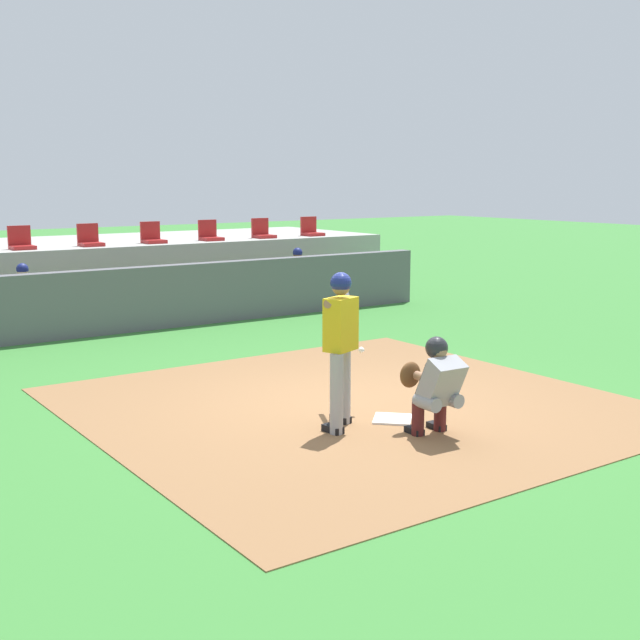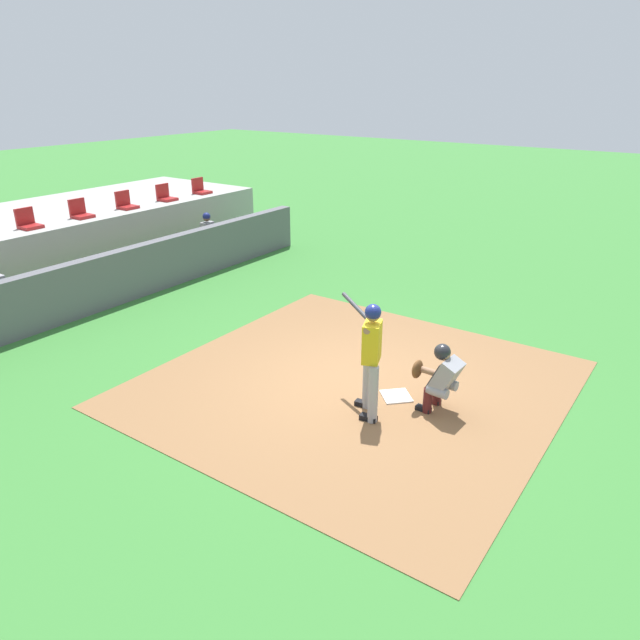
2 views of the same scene
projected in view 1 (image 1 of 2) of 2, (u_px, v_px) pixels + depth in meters
The scene contains 16 objects.
ground_plane at pixel (352, 406), 10.33m from camera, with size 80.00×80.00×0.00m, color #387A33.
dirt_infield at pixel (352, 405), 10.33m from camera, with size 6.40×6.40×0.01m, color olive.
home_plate at pixel (393, 419), 9.68m from camera, with size 0.44×0.44×0.02m, color white.
batter_at_plate at pixel (341, 340), 9.22m from camera, with size 0.96×1.18×1.80m.
catcher_crouched at pixel (435, 383), 9.01m from camera, with size 0.49×1.62×1.13m.
dugout_wall at pixel (145, 298), 15.48m from camera, with size 13.00×0.30×1.20m, color #59595E.
dugout_bench at pixel (125, 311), 16.35m from camera, with size 11.80×0.44×0.45m, color olive.
dugout_player_1 at pixel (26, 298), 15.05m from camera, with size 0.49×0.70×1.30m.
dugout_player_2 at pixel (301, 276), 18.47m from camera, with size 0.49×0.70×1.30m.
stands_platform at pixel (69, 272), 19.02m from camera, with size 15.00×4.40×1.40m, color #9E9E99.
stadium_seat_3 at pixel (21, 243), 16.84m from camera, with size 0.46×0.46×0.48m.
stadium_seat_4 at pixel (90, 240), 17.65m from camera, with size 0.46×0.46×0.48m.
stadium_seat_5 at pixel (152, 237), 18.47m from camera, with size 0.46×0.46×0.48m.
stadium_seat_6 at pixel (210, 235), 19.28m from camera, with size 0.46×0.46×0.48m.
stadium_seat_7 at pixel (263, 232), 20.09m from camera, with size 0.46×0.46×0.48m.
stadium_seat_8 at pixel (311, 230), 20.91m from camera, with size 0.46×0.46×0.48m.
Camera 1 is at (-6.05, -7.97, 2.82)m, focal length 46.02 mm.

